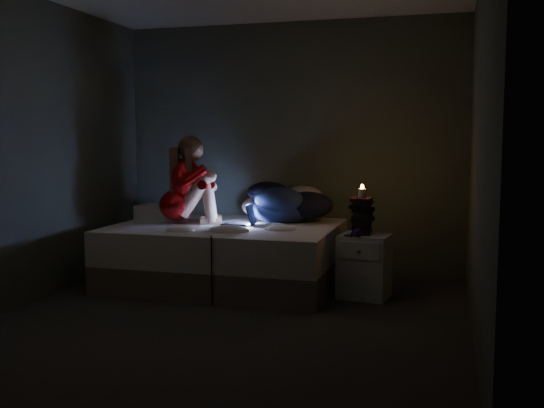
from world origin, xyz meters
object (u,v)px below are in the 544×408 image
at_px(phone, 353,235).
at_px(nightstand, 364,266).
at_px(bed, 226,254).
at_px(laptop, 238,214).
at_px(candle, 362,193).
at_px(woman, 177,180).

bearing_deg(phone, nightstand, 69.85).
height_order(nightstand, phone, phone).
distance_m(bed, laptop, 0.41).
distance_m(laptop, candle, 1.22).
distance_m(bed, phone, 1.31).
distance_m(nightstand, phone, 0.31).
height_order(nightstand, candle, candle).
bearing_deg(woman, nightstand, -23.49).
xyz_separation_m(bed, nightstand, (1.35, -0.15, -0.01)).
xyz_separation_m(bed, woman, (-0.49, -0.03, 0.72)).
relative_size(laptop, nightstand, 0.54).
xyz_separation_m(nightstand, phone, (-0.09, -0.10, 0.28)).
distance_m(woman, candle, 1.81).
height_order(bed, laptop, laptop).
bearing_deg(laptop, nightstand, -10.90).
distance_m(woman, laptop, 0.69).
height_order(woman, candle, woman).
bearing_deg(phone, laptop, -171.81).
relative_size(bed, phone, 14.96).
relative_size(bed, nightstand, 3.75).
relative_size(woman, nightstand, 1.53).
distance_m(woman, nightstand, 1.98).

